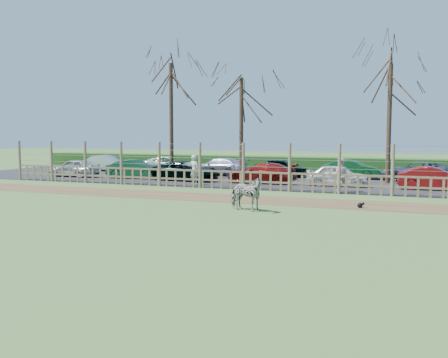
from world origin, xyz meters
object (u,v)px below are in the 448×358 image
(car_8, at_px, (170,164))
(car_12, at_px, (416,171))
(car_10, at_px, (281,168))
(car_5, at_px, (434,178))
(tree_mid, at_px, (241,104))
(car_7, at_px, (107,163))
(car_3, at_px, (262,173))
(car_4, at_px, (338,175))
(zebra, at_px, (245,194))
(car_1, at_px, (135,169))
(car_9, at_px, (219,166))
(tree_right, at_px, (390,94))
(visitor_b, at_px, (340,175))
(crow, at_px, (360,205))
(tree_left, at_px, (171,92))
(visitor_a, at_px, (194,170))
(car_0, at_px, (74,168))
(car_2, at_px, (186,171))
(car_11, at_px, (352,169))

(car_8, relative_size, car_12, 1.00)
(car_10, bearing_deg, car_5, -119.24)
(tree_mid, relative_size, car_7, 1.87)
(car_5, bearing_deg, car_3, 89.75)
(car_4, xyz_separation_m, car_7, (-18.31, 4.48, 0.00))
(zebra, distance_m, car_10, 14.66)
(car_1, height_order, car_9, same)
(zebra, xyz_separation_m, car_3, (-2.30, 9.99, -0.04))
(car_10, bearing_deg, tree_right, -108.22)
(car_7, relative_size, car_12, 0.84)
(tree_mid, distance_m, car_10, 5.25)
(tree_mid, relative_size, car_3, 1.65)
(visitor_b, xyz_separation_m, crow, (1.48, -4.87, -0.79))
(zebra, bearing_deg, car_8, 52.16)
(car_12, bearing_deg, car_10, -85.42)
(tree_left, xyz_separation_m, crow, (12.96, -8.80, -5.50))
(car_3, bearing_deg, visitor_a, -53.19)
(zebra, bearing_deg, car_1, 63.63)
(tree_right, distance_m, car_0, 20.82)
(visitor_b, bearing_deg, tree_right, -118.21)
(car_3, bearing_deg, car_7, -108.15)
(tree_left, height_order, car_7, tree_left)
(visitor_a, xyz_separation_m, car_1, (-5.37, 2.46, -0.26))
(visitor_a, relative_size, crow, 5.93)
(car_0, xyz_separation_m, car_2, (8.23, 0.31, 0.00))
(car_7, bearing_deg, crow, -115.61)
(car_2, relative_size, car_5, 1.19)
(car_3, relative_size, car_5, 1.14)
(visitor_a, xyz_separation_m, car_5, (12.70, 2.40, -0.26))
(car_5, height_order, car_8, same)
(car_3, bearing_deg, tree_left, -100.22)
(tree_right, distance_m, visitor_b, 7.24)
(visitor_a, bearing_deg, tree_right, -136.42)
(car_0, relative_size, car_2, 0.82)
(tree_left, distance_m, visitor_b, 13.01)
(car_7, bearing_deg, car_0, -166.12)
(tree_left, xyz_separation_m, car_10, (6.55, 3.33, -4.98))
(crow, bearing_deg, car_7, 149.06)
(car_7, height_order, car_8, same)
(car_5, distance_m, car_12, 4.74)
(tree_left, distance_m, car_8, 6.52)
(visitor_a, relative_size, car_8, 0.40)
(car_1, relative_size, car_3, 0.88)
(car_5, height_order, car_10, same)
(zebra, bearing_deg, tree_mid, 35.68)
(zebra, relative_size, car_5, 0.44)
(tree_mid, distance_m, car_4, 8.04)
(tree_left, height_order, car_2, tree_left)
(zebra, distance_m, car_11, 15.09)
(tree_left, distance_m, car_10, 8.88)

